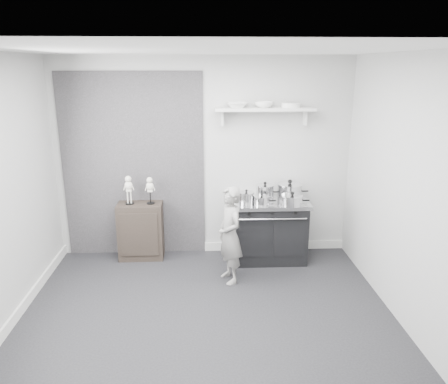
{
  "coord_description": "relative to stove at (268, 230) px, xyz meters",
  "views": [
    {
      "loc": [
        -0.02,
        -4.02,
        2.57
      ],
      "look_at": [
        0.23,
        0.95,
        1.12
      ],
      "focal_mm": 35.0,
      "sensor_mm": 36.0,
      "label": 1
    }
  ],
  "objects": [
    {
      "name": "ground",
      "position": [
        -0.86,
        -1.48,
        -0.42
      ],
      "size": [
        4.0,
        4.0,
        0.0
      ],
      "primitive_type": "plane",
      "color": "black",
      "rests_on": "ground"
    },
    {
      "name": "stove",
      "position": [
        0.0,
        0.0,
        0.0
      ],
      "size": [
        1.04,
        0.65,
        0.84
      ],
      "color": "black",
      "rests_on": "ground"
    },
    {
      "name": "skeleton_torso",
      "position": [
        -1.58,
        0.13,
        0.57
      ],
      "size": [
        0.12,
        0.08,
        0.42
      ],
      "primitive_type": null,
      "color": "silver",
      "rests_on": "side_cabinet"
    },
    {
      "name": "pot_front_left",
      "position": [
        -0.31,
        -0.1,
        0.49
      ],
      "size": [
        0.29,
        0.2,
        0.19
      ],
      "color": "silver",
      "rests_on": "stove"
    },
    {
      "name": "skeleton_full",
      "position": [
        -1.86,
        0.13,
        0.58
      ],
      "size": [
        0.13,
        0.08,
        0.45
      ],
      "primitive_type": null,
      "color": "silver",
      "rests_on": "side_cabinet"
    },
    {
      "name": "bowl_small",
      "position": [
        -0.07,
        0.19,
        1.66
      ],
      "size": [
        0.24,
        0.24,
        0.07
      ],
      "primitive_type": "imported",
      "color": "white",
      "rests_on": "wall_shelf"
    },
    {
      "name": "room_shell",
      "position": [
        -0.95,
        -1.33,
        1.22
      ],
      "size": [
        4.02,
        3.62,
        2.71
      ],
      "color": "#ABABA9",
      "rests_on": "ground"
    },
    {
      "name": "pot_back_right",
      "position": [
        0.29,
        0.1,
        0.52
      ],
      "size": [
        0.43,
        0.34,
        0.26
      ],
      "color": "silver",
      "rests_on": "stove"
    },
    {
      "name": "side_cabinet",
      "position": [
        -1.73,
        0.13,
        -0.03
      ],
      "size": [
        0.6,
        0.35,
        0.78
      ],
      "primitive_type": "cube",
      "color": "black",
      "rests_on": "ground"
    },
    {
      "name": "wall_shelf",
      "position": [
        -0.06,
        0.2,
        1.59
      ],
      "size": [
        1.3,
        0.26,
        0.24
      ],
      "color": "silver",
      "rests_on": "room_shell"
    },
    {
      "name": "child",
      "position": [
        -0.56,
        -0.61,
        0.18
      ],
      "size": [
        0.42,
        0.51,
        1.2
      ],
      "primitive_type": "imported",
      "rotation": [
        0.0,
        0.0,
        -1.22
      ],
      "color": "gray",
      "rests_on": "ground"
    },
    {
      "name": "bowl_large",
      "position": [
        -0.42,
        0.19,
        1.65
      ],
      "size": [
        0.28,
        0.28,
        0.07
      ],
      "primitive_type": "imported",
      "color": "white",
      "rests_on": "wall_shelf"
    },
    {
      "name": "plate_stack",
      "position": [
        0.28,
        0.19,
        1.65
      ],
      "size": [
        0.25,
        0.25,
        0.06
      ],
      "primitive_type": "cylinder",
      "color": "white",
      "rests_on": "wall_shelf"
    },
    {
      "name": "pot_front_center",
      "position": [
        -0.12,
        -0.17,
        0.47
      ],
      "size": [
        0.29,
        0.21,
        0.15
      ],
      "color": "silver",
      "rests_on": "stove"
    },
    {
      "name": "pot_back_left",
      "position": [
        -0.04,
        0.11,
        0.51
      ],
      "size": [
        0.33,
        0.24,
        0.23
      ],
      "color": "silver",
      "rests_on": "stove"
    },
    {
      "name": "pot_front_right",
      "position": [
        0.27,
        -0.2,
        0.48
      ],
      "size": [
        0.36,
        0.28,
        0.18
      ],
      "color": "silver",
      "rests_on": "stove"
    }
  ]
}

